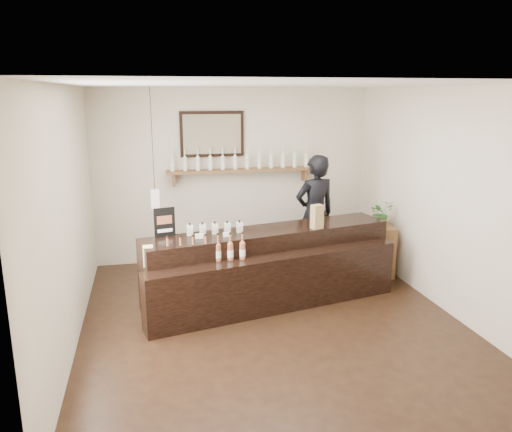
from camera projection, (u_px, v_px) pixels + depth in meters
The scene contains 10 objects.
ground at pixel (270, 319), 6.15m from camera, with size 5.00×5.00×0.00m, color black.
room_shell at pixel (271, 183), 5.74m from camera, with size 5.00×5.00×5.00m.
back_wall_decor at pixel (226, 155), 7.95m from camera, with size 2.66×0.96×1.69m.
counter at pixel (271, 268), 6.62m from camera, with size 3.46×1.60×1.11m.
promo_sign at pixel (165, 222), 6.25m from camera, with size 0.26×0.08×0.37m.
paper_bag at pixel (317, 217), 6.63m from camera, with size 0.17×0.15×0.32m.
tape_dispenser at pixel (317, 225), 6.65m from camera, with size 0.14×0.09×0.11m.
side_cabinet at pixel (379, 250), 7.60m from camera, with size 0.48×0.60×0.77m.
potted_plant at pixel (381, 213), 7.46m from camera, with size 0.35×0.30×0.39m, color #366729.
shopkeeper at pixel (315, 206), 7.60m from camera, with size 0.75×0.49×2.06m, color black.
Camera 1 is at (-1.40, -5.50, 2.70)m, focal length 35.00 mm.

